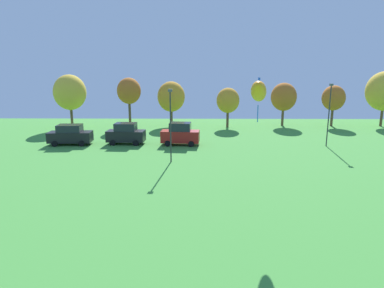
{
  "coord_description": "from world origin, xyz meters",
  "views": [
    {
      "loc": [
        -0.78,
        2.98,
        8.35
      ],
      "look_at": [
        -0.92,
        14.38,
        5.81
      ],
      "focal_mm": 32.0,
      "sensor_mm": 36.0,
      "label": 1
    }
  ],
  "objects_px": {
    "treeline_tree_0": "(70,92)",
    "treeline_tree_5": "(334,98)",
    "treeline_tree_3": "(228,101)",
    "kite_flying_0": "(259,92)",
    "parked_car_third_from_left": "(180,134)",
    "parked_car_leftmost": "(70,135)",
    "treeline_tree_1": "(129,91)",
    "treeline_tree_4": "(284,97)",
    "light_post_3": "(329,112)",
    "treeline_tree_2": "(171,97)",
    "light_post_0": "(171,122)",
    "parked_car_second_from_left": "(126,134)"
  },
  "relations": [
    {
      "from": "treeline_tree_0",
      "to": "treeline_tree_5",
      "type": "xyz_separation_m",
      "value": [
        37.53,
        1.98,
        -0.92
      ]
    },
    {
      "from": "treeline_tree_5",
      "to": "treeline_tree_3",
      "type": "bearing_deg",
      "value": -175.4
    },
    {
      "from": "kite_flying_0",
      "to": "parked_car_third_from_left",
      "type": "xyz_separation_m",
      "value": [
        -5.16,
        18.15,
        -5.86
      ]
    },
    {
      "from": "parked_car_leftmost",
      "to": "treeline_tree_1",
      "type": "distance_m",
      "value": 13.2
    },
    {
      "from": "treeline_tree_4",
      "to": "light_post_3",
      "type": "bearing_deg",
      "value": -83.89
    },
    {
      "from": "treeline_tree_3",
      "to": "parked_car_leftmost",
      "type": "bearing_deg",
      "value": -147.64
    },
    {
      "from": "treeline_tree_5",
      "to": "parked_car_leftmost",
      "type": "bearing_deg",
      "value": -159.08
    },
    {
      "from": "treeline_tree_2",
      "to": "treeline_tree_4",
      "type": "bearing_deg",
      "value": 0.98
    },
    {
      "from": "parked_car_leftmost",
      "to": "parked_car_third_from_left",
      "type": "relative_size",
      "value": 1.1
    },
    {
      "from": "parked_car_leftmost",
      "to": "treeline_tree_4",
      "type": "bearing_deg",
      "value": 23.38
    },
    {
      "from": "parked_car_third_from_left",
      "to": "treeline_tree_5",
      "type": "distance_m",
      "value": 25.32
    },
    {
      "from": "kite_flying_0",
      "to": "parked_car_leftmost",
      "type": "relative_size",
      "value": 0.85
    },
    {
      "from": "treeline_tree_0",
      "to": "treeline_tree_1",
      "type": "bearing_deg",
      "value": 5.86
    },
    {
      "from": "kite_flying_0",
      "to": "light_post_0",
      "type": "xyz_separation_m",
      "value": [
        -5.69,
        11.1,
        -3.39
      ]
    },
    {
      "from": "kite_flying_0",
      "to": "treeline_tree_0",
      "type": "xyz_separation_m",
      "value": [
        -21.08,
        29.04,
        -2.07
      ]
    },
    {
      "from": "treeline_tree_0",
      "to": "treeline_tree_2",
      "type": "bearing_deg",
      "value": 8.53
    },
    {
      "from": "treeline_tree_4",
      "to": "parked_car_second_from_left",
      "type": "bearing_deg",
      "value": -148.0
    },
    {
      "from": "light_post_0",
      "to": "treeline_tree_1",
      "type": "xyz_separation_m",
      "value": [
        -7.27,
        18.77,
        1.45
      ]
    },
    {
      "from": "light_post_0",
      "to": "light_post_3",
      "type": "xyz_separation_m",
      "value": [
        16.51,
        6.64,
        0.09
      ]
    },
    {
      "from": "kite_flying_0",
      "to": "parked_car_leftmost",
      "type": "xyz_separation_m",
      "value": [
        -17.37,
        18.1,
        -5.95
      ]
    },
    {
      "from": "light_post_0",
      "to": "parked_car_second_from_left",
      "type": "bearing_deg",
      "value": 126.88
    },
    {
      "from": "light_post_0",
      "to": "treeline_tree_3",
      "type": "bearing_deg",
      "value": 70.08
    },
    {
      "from": "kite_flying_0",
      "to": "parked_car_leftmost",
      "type": "height_order",
      "value": "kite_flying_0"
    },
    {
      "from": "treeline_tree_5",
      "to": "treeline_tree_1",
      "type": "bearing_deg",
      "value": -177.76
    },
    {
      "from": "treeline_tree_5",
      "to": "light_post_3",
      "type": "bearing_deg",
      "value": -112.97
    },
    {
      "from": "treeline_tree_0",
      "to": "treeline_tree_3",
      "type": "relative_size",
      "value": 1.33
    },
    {
      "from": "light_post_0",
      "to": "treeline_tree_3",
      "type": "xyz_separation_m",
      "value": [
        6.77,
        18.68,
        0.14
      ]
    },
    {
      "from": "light_post_3",
      "to": "treeline_tree_5",
      "type": "xyz_separation_m",
      "value": [
        5.63,
        13.28,
        0.31
      ]
    },
    {
      "from": "treeline_tree_1",
      "to": "treeline_tree_3",
      "type": "xyz_separation_m",
      "value": [
        14.04,
        -0.09,
        -1.31
      ]
    },
    {
      "from": "parked_car_leftmost",
      "to": "treeline_tree_5",
      "type": "relative_size",
      "value": 0.8
    },
    {
      "from": "parked_car_third_from_left",
      "to": "treeline_tree_4",
      "type": "distance_m",
      "value": 19.9
    },
    {
      "from": "parked_car_third_from_left",
      "to": "treeline_tree_3",
      "type": "xyz_separation_m",
      "value": [
        6.25,
        11.63,
        2.61
      ]
    },
    {
      "from": "treeline_tree_1",
      "to": "treeline_tree_4",
      "type": "bearing_deg",
      "value": 3.97
    },
    {
      "from": "kite_flying_0",
      "to": "light_post_3",
      "type": "xyz_separation_m",
      "value": [
        10.82,
        17.75,
        -3.3
      ]
    },
    {
      "from": "kite_flying_0",
      "to": "light_post_0",
      "type": "bearing_deg",
      "value": 117.11
    },
    {
      "from": "parked_car_leftmost",
      "to": "light_post_0",
      "type": "xyz_separation_m",
      "value": [
        11.68,
        -6.99,
        2.56
      ]
    },
    {
      "from": "parked_car_third_from_left",
      "to": "treeline_tree_1",
      "type": "xyz_separation_m",
      "value": [
        -7.79,
        11.72,
        3.92
      ]
    },
    {
      "from": "parked_car_leftmost",
      "to": "treeline_tree_0",
      "type": "xyz_separation_m",
      "value": [
        -3.71,
        10.95,
        3.88
      ]
    },
    {
      "from": "treeline_tree_1",
      "to": "treeline_tree_5",
      "type": "xyz_separation_m",
      "value": [
        29.4,
        1.15,
        -1.05
      ]
    },
    {
      "from": "treeline_tree_3",
      "to": "treeline_tree_2",
      "type": "bearing_deg",
      "value": 170.54
    },
    {
      "from": "kite_flying_0",
      "to": "parked_car_leftmost",
      "type": "bearing_deg",
      "value": 133.82
    },
    {
      "from": "parked_car_third_from_left",
      "to": "light_post_0",
      "type": "distance_m",
      "value": 7.49
    },
    {
      "from": "treeline_tree_0",
      "to": "treeline_tree_5",
      "type": "distance_m",
      "value": 37.59
    },
    {
      "from": "treeline_tree_2",
      "to": "treeline_tree_3",
      "type": "height_order",
      "value": "treeline_tree_2"
    },
    {
      "from": "treeline_tree_1",
      "to": "treeline_tree_4",
      "type": "height_order",
      "value": "treeline_tree_1"
    },
    {
      "from": "light_post_3",
      "to": "treeline_tree_3",
      "type": "bearing_deg",
      "value": 128.96
    },
    {
      "from": "light_post_3",
      "to": "treeline_tree_3",
      "type": "xyz_separation_m",
      "value": [
        -9.74,
        12.04,
        0.05
      ]
    },
    {
      "from": "parked_car_leftmost",
      "to": "treeline_tree_5",
      "type": "bearing_deg",
      "value": 17.79
    },
    {
      "from": "parked_car_leftmost",
      "to": "treeline_tree_4",
      "type": "distance_m",
      "value": 30.02
    },
    {
      "from": "kite_flying_0",
      "to": "parked_car_second_from_left",
      "type": "distance_m",
      "value": 22.48
    }
  ]
}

